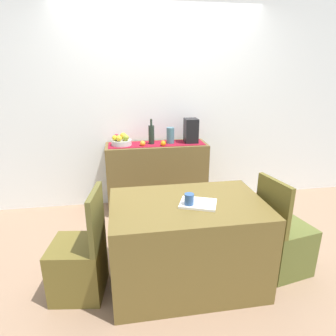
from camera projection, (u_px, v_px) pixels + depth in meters
ground_plane at (178, 245)px, 3.08m from camera, size 6.40×6.40×0.02m
room_wall_rear at (161, 102)px, 3.74m from camera, size 6.40×0.06×2.70m
sideboard_console at (157, 176)px, 3.78m from camera, size 1.26×0.42×0.86m
table_runner at (157, 144)px, 3.64m from camera, size 1.19×0.32×0.01m
fruit_bowl at (122, 142)px, 3.56m from camera, size 0.25×0.25×0.06m
apple_front at (119, 138)px, 3.48m from camera, size 0.07×0.07×0.07m
apple_center at (123, 136)px, 3.59m from camera, size 0.08×0.08×0.08m
apple_rear at (126, 138)px, 3.50m from camera, size 0.07×0.07×0.07m
apple_right at (117, 137)px, 3.57m from camera, size 0.07×0.07×0.07m
apple_left at (115, 138)px, 3.51m from camera, size 0.07×0.07×0.07m
wine_bottle at (151, 134)px, 3.59m from camera, size 0.07×0.07×0.31m
coffee_maker at (191, 131)px, 3.66m from camera, size 0.16×0.18×0.31m
ceramic_vase at (170, 136)px, 3.63m from camera, size 0.10×0.10×0.20m
orange_loose_near_bowl at (163, 143)px, 3.53m from camera, size 0.07×0.07×0.07m
orange_loose_end at (143, 143)px, 3.53m from camera, size 0.07×0.07×0.07m
dining_table at (187, 242)px, 2.45m from camera, size 1.24×0.80×0.74m
open_book at (198, 203)px, 2.29m from camera, size 0.34×0.30×0.02m
coffee_cup at (189, 200)px, 2.25m from camera, size 0.07×0.07×0.11m
chair_near_window at (80, 264)px, 2.35m from camera, size 0.45×0.45×0.90m
chair_by_corner at (283, 244)px, 2.62m from camera, size 0.47×0.47×0.90m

